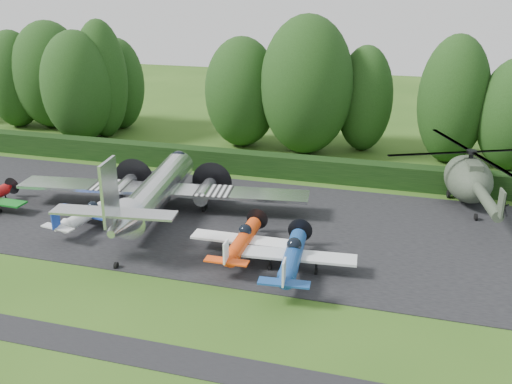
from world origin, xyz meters
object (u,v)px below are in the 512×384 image
(light_plane_blue, at_px, (293,256))
(helicopter, at_px, (469,175))
(light_plane_orange, at_px, (243,240))
(light_plane_white, at_px, (88,214))
(transport_plane, at_px, (155,191))

(light_plane_blue, xyz_separation_m, helicopter, (10.78, 15.19, 1.12))
(light_plane_orange, bearing_deg, light_plane_white, 174.79)
(light_plane_blue, relative_size, helicopter, 0.51)
(transport_plane, xyz_separation_m, light_plane_orange, (8.25, -4.49, -0.89))
(transport_plane, bearing_deg, helicopter, 29.64)
(light_plane_blue, bearing_deg, light_plane_orange, 162.98)
(light_plane_orange, distance_m, light_plane_blue, 3.90)
(transport_plane, bearing_deg, light_plane_white, -132.37)
(light_plane_blue, height_order, helicopter, helicopter)
(transport_plane, xyz_separation_m, light_plane_white, (-3.80, -3.21, -1.00))
(transport_plane, relative_size, light_plane_blue, 2.81)
(transport_plane, bearing_deg, light_plane_orange, -21.08)
(light_plane_orange, relative_size, helicopter, 0.47)
(helicopter, bearing_deg, transport_plane, -148.64)
(transport_plane, height_order, light_plane_orange, transport_plane)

